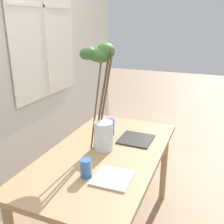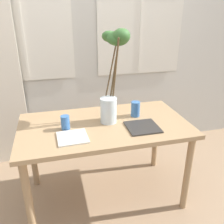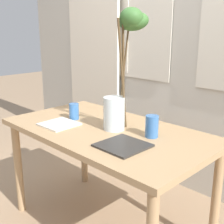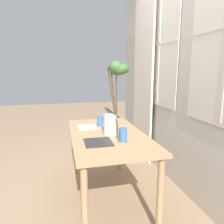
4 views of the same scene
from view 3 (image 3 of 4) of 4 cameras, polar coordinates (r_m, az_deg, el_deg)
The scene contains 8 objects.
back_wall_with_windows at distance 2.51m, azimuth 14.82°, elevation 16.90°, with size 4.22×0.14×2.80m.
curtain_sheer_side at distance 3.07m, azimuth -3.67°, elevation 14.96°, with size 0.70×0.03×2.59m, color silver.
dining_table at distance 1.92m, azimuth -1.01°, elevation -5.65°, with size 1.35×0.75×0.72m.
vase_with_branches at distance 1.78m, azimuth 2.40°, elevation 9.31°, with size 0.28×0.27×0.74m.
drinking_glass_blue_left at distance 2.09m, azimuth -7.25°, elevation 0.11°, with size 0.07×0.07×0.11m, color #386BAD.
drinking_glass_blue_right at distance 1.75m, azimuth 7.60°, elevation -2.73°, with size 0.08×0.08×0.13m, color #386BAD.
plate_square_left at distance 1.99m, azimuth -10.04°, elevation -2.29°, with size 0.21×0.21×0.01m, color silver.
plate_square_right at distance 1.62m, azimuth 2.08°, elevation -6.38°, with size 0.24×0.24×0.01m, color #2D2B28.
Camera 3 is at (1.29, -1.24, 1.34)m, focal length 47.99 mm.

